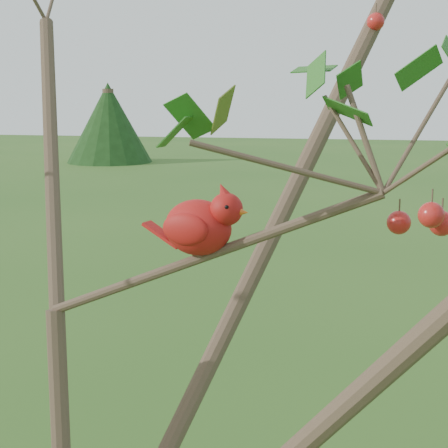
% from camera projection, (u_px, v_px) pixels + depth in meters
% --- Properties ---
extents(crabapple_tree, '(2.35, 2.05, 2.95)m').
position_uv_depth(crabapple_tree, '(57.00, 236.00, 1.14)').
color(crabapple_tree, '#3B291F').
rests_on(crabapple_tree, ground).
extents(cardinal, '(0.20, 0.12, 0.14)m').
position_uv_depth(cardinal, '(201.00, 225.00, 1.18)').
color(cardinal, '#B51C0F').
rests_on(cardinal, ground).
extents(distant_trees, '(38.38, 12.00, 3.16)m').
position_uv_depth(distant_trees, '(330.00, 125.00, 24.39)').
color(distant_trees, '#3B291F').
rests_on(distant_trees, ground).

